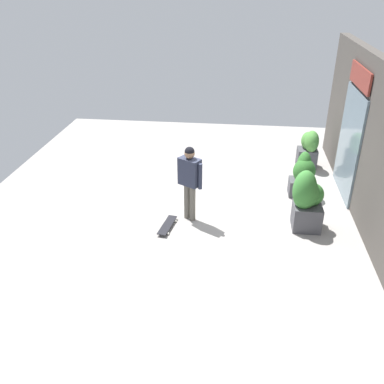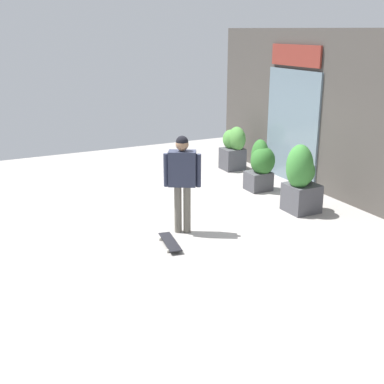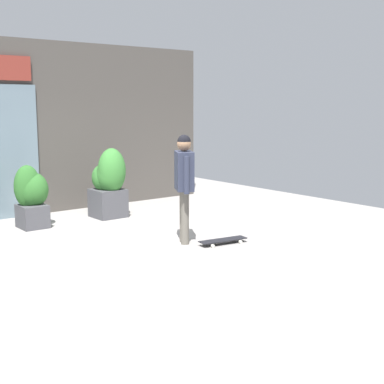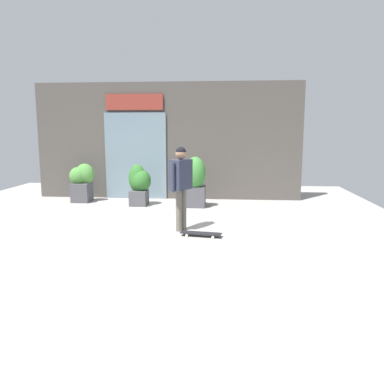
% 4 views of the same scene
% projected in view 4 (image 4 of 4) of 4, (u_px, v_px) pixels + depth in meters
% --- Properties ---
extents(ground_plane, '(12.00, 12.00, 0.00)m').
position_uv_depth(ground_plane, '(148.00, 221.00, 8.86)').
color(ground_plane, '#9E9993').
extents(building_facade, '(8.02, 0.31, 3.48)m').
position_uv_depth(building_facade, '(166.00, 142.00, 11.61)').
color(building_facade, '#4C4742').
rests_on(building_facade, ground_plane).
extents(skateboarder, '(0.46, 0.58, 1.75)m').
position_uv_depth(skateboarder, '(181.00, 179.00, 7.87)').
color(skateboarder, '#666056').
rests_on(skateboarder, ground_plane).
extents(skateboard, '(0.84, 0.34, 0.08)m').
position_uv_depth(skateboard, '(201.00, 233.00, 7.56)').
color(skateboard, black).
rests_on(skateboard, ground_plane).
extents(planter_box_left, '(0.71, 0.54, 1.11)m').
position_uv_depth(planter_box_left, '(82.00, 182.00, 11.17)').
color(planter_box_left, '#47474C').
rests_on(planter_box_left, ground_plane).
extents(planter_box_right, '(0.61, 0.69, 1.37)m').
position_uv_depth(planter_box_right, '(194.00, 181.00, 10.40)').
color(planter_box_right, '#47474C').
rests_on(planter_box_right, ground_plane).
extents(planter_box_mid, '(0.62, 0.59, 1.14)m').
position_uv_depth(planter_box_mid, '(139.00, 183.00, 10.66)').
color(planter_box_mid, '#47474C').
rests_on(planter_box_mid, ground_plane).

